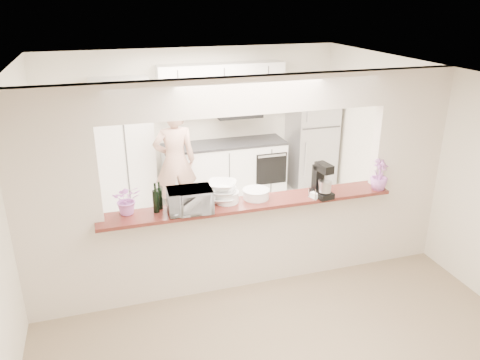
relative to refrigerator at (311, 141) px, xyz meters
name	(u,v)px	position (x,y,z in m)	size (l,w,h in m)	color
floor	(248,281)	(-2.05, -2.65, -0.85)	(6.00, 6.00, 0.00)	gray
tile_overlay	(217,225)	(-2.05, -1.10, -0.84)	(5.00, 2.90, 0.01)	beige
partition	(249,168)	(-2.05, -2.65, 0.63)	(5.00, 0.15, 2.50)	beige
bar_counter	(248,240)	(-2.05, -2.65, -0.27)	(3.40, 0.38, 1.09)	beige
kitchen_cabinets	(187,144)	(-2.24, 0.07, 0.12)	(3.15, 0.62, 2.25)	white
refrigerator	(311,141)	(0.00, 0.00, 0.00)	(0.75, 0.70, 1.70)	#B0B0B5
flower_left	(127,199)	(-3.40, -2.60, 0.41)	(0.30, 0.26, 0.33)	#CC6CA8
wine_bottle_a	(156,201)	(-3.10, -2.65, 0.37)	(0.07, 0.07, 0.34)	black
wine_bottle_b	(160,198)	(-3.05, -2.58, 0.36)	(0.06, 0.06, 0.32)	black
toaster_oven	(190,200)	(-2.75, -2.75, 0.37)	(0.48, 0.32, 0.26)	#B5B6BB
serving_bowls	(222,192)	(-2.35, -2.60, 0.36)	(0.32, 0.32, 0.24)	white
plate_stack_a	(227,197)	(-2.30, -2.62, 0.30)	(0.28, 0.28, 0.13)	white
plate_stack_b	(256,194)	(-1.95, -2.62, 0.29)	(0.31, 0.31, 0.11)	white
red_bowl	(255,198)	(-1.99, -2.68, 0.27)	(0.15, 0.15, 0.07)	maroon
tan_bowl	(252,194)	(-1.99, -2.57, 0.27)	(0.14, 0.14, 0.07)	beige
utensil_caddy	(318,190)	(-1.25, -2.80, 0.33)	(0.25, 0.19, 0.20)	silver
stand_mixer	(322,182)	(-1.20, -2.79, 0.42)	(0.21, 0.30, 0.41)	black
flower_right	(380,175)	(-0.45, -2.80, 0.43)	(0.21, 0.21, 0.37)	#A162B6
person	(175,162)	(-2.55, -0.55, 0.04)	(0.65, 0.43, 1.79)	tan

